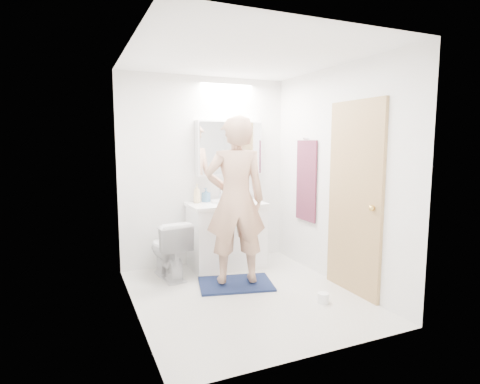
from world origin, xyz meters
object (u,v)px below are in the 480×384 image
toilet (169,249)px  soap_bottle_b (206,195)px  vanity_cabinet (226,236)px  medicine_cabinet (229,148)px  toothbrush_cup (240,197)px  soap_bottle_a (197,193)px  person (236,200)px  toilet_paper_roll (323,298)px

toilet → soap_bottle_b: size_ratio=3.83×
vanity_cabinet → toilet: (-0.77, -0.11, -0.05)m
medicine_cabinet → toothbrush_cup: medicine_cabinet is taller
soap_bottle_a → soap_bottle_b: 0.14m
medicine_cabinet → soap_bottle_b: (-0.33, -0.03, -0.59)m
medicine_cabinet → soap_bottle_b: 0.68m
toilet → person: size_ratio=0.38×
person → toilet_paper_roll: person is taller
toilet → soap_bottle_b: 0.85m
toilet → toilet_paper_roll: size_ratio=6.25×
soap_bottle_a → soap_bottle_b: bearing=13.0°
medicine_cabinet → toothbrush_cup: size_ratio=9.41×
person → toothbrush_cup: (0.41, 0.81, -0.09)m
vanity_cabinet → toilet_paper_roll: (0.46, -1.45, -0.34)m
medicine_cabinet → toothbrush_cup: 0.65m
medicine_cabinet → soap_bottle_b: size_ratio=4.90×
medicine_cabinet → vanity_cabinet: bearing=-121.4°
person → medicine_cabinet: bearing=-94.3°
toilet → toothbrush_cup: 1.18m
toilet_paper_roll → medicine_cabinet: bearing=101.2°
medicine_cabinet → person: bearing=-107.7°
soap_bottle_a → soap_bottle_b: size_ratio=1.33×
medicine_cabinet → soap_bottle_a: (-0.46, -0.06, -0.56)m
toothbrush_cup → toilet_paper_roll: 1.81m
medicine_cabinet → toilet: (-0.90, -0.33, -1.16)m
person → toilet: bearing=-27.6°
toilet_paper_roll → soap_bottle_b: bearing=112.1°
vanity_cabinet → medicine_cabinet: (0.13, 0.21, 1.11)m
vanity_cabinet → toilet_paper_roll: bearing=-72.5°
person → soap_bottle_a: size_ratio=7.58×
medicine_cabinet → soap_bottle_a: bearing=-172.6°
soap_bottle_a → toothbrush_cup: (0.59, 0.01, -0.08)m
toilet_paper_roll → toothbrush_cup: bearing=96.9°
person → soap_bottle_b: 0.84m
medicine_cabinet → toilet: 1.50m
person → toothbrush_cup: bearing=-103.2°
vanity_cabinet → toothbrush_cup: (0.26, 0.16, 0.47)m
soap_bottle_b → toothbrush_cup: soap_bottle_b is taller
vanity_cabinet → soap_bottle_b: (-0.20, 0.18, 0.52)m
vanity_cabinet → toilet: size_ratio=1.31×
medicine_cabinet → toilet: size_ratio=1.28×
toilet → toilet_paper_roll: (1.22, -1.33, -0.29)m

